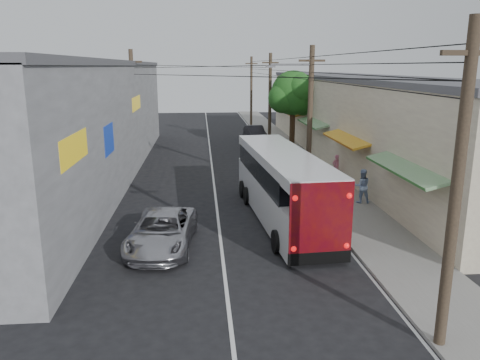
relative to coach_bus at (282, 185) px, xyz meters
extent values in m
plane|color=black|center=(-2.92, -8.40, -1.64)|extent=(120.00, 120.00, 0.00)
cube|color=slate|center=(3.58, 11.60, -1.58)|extent=(3.00, 80.00, 0.12)
cube|color=beige|center=(8.08, 13.60, 1.36)|extent=(6.00, 40.00, 6.00)
cube|color=#4C4C51|center=(8.08, 13.60, 4.46)|extent=(6.20, 40.00, 0.30)
cube|color=#186D18|center=(4.78, -2.40, 1.26)|extent=(1.39, 6.00, 0.46)
cube|color=#BE5C16|center=(4.78, 5.60, 1.26)|extent=(1.39, 6.00, 0.46)
cube|color=#186D18|center=(4.78, 13.60, 1.26)|extent=(1.39, 6.00, 0.46)
cube|color=#BE5C16|center=(4.78, 21.60, 1.26)|extent=(1.39, 6.00, 0.46)
cube|color=#186D18|center=(4.78, 29.60, 1.26)|extent=(1.39, 6.00, 0.46)
cube|color=gray|center=(-11.42, 9.60, 1.86)|extent=(7.00, 36.00, 7.00)
cube|color=#4C4C51|center=(-11.42, 9.60, 5.46)|extent=(7.20, 36.00, 0.30)
cube|color=yellow|center=(-7.97, -4.40, 2.56)|extent=(0.12, 3.50, 1.00)
cube|color=#1433A5|center=(-7.97, 1.60, 1.96)|extent=(0.12, 2.20, 1.40)
cube|color=yellow|center=(-7.97, 11.60, 2.86)|extent=(0.12, 4.00, 0.90)
cylinder|color=#473828|center=(2.28, -10.40, 2.36)|extent=(0.28, 0.28, 8.00)
cube|color=#473828|center=(2.28, -10.40, 5.56)|extent=(1.40, 0.12, 0.12)
cylinder|color=#473828|center=(2.28, 4.60, 2.36)|extent=(0.28, 0.28, 8.00)
cube|color=#473828|center=(2.28, 4.60, 5.56)|extent=(1.40, 0.12, 0.12)
cylinder|color=#473828|center=(2.28, 19.60, 2.36)|extent=(0.28, 0.28, 8.00)
cube|color=#473828|center=(2.28, 19.60, 5.56)|extent=(1.40, 0.12, 0.12)
cylinder|color=#473828|center=(2.28, 34.60, 2.36)|extent=(0.28, 0.28, 8.00)
cube|color=#473828|center=(2.28, 34.60, 5.56)|extent=(1.40, 0.12, 0.12)
cylinder|color=#473828|center=(-8.12, 11.60, 2.36)|extent=(0.28, 0.28, 8.00)
cube|color=#473828|center=(-8.12, 11.60, 5.56)|extent=(1.40, 0.12, 0.12)
cylinder|color=#59595E|center=(1.18, 4.60, 5.36)|extent=(2.20, 0.10, 0.10)
cube|color=#59595E|center=(0.08, 4.60, 5.26)|extent=(0.50, 0.18, 0.12)
cylinder|color=#3F2B19|center=(3.88, 17.60, 0.36)|extent=(0.44, 0.44, 4.00)
sphere|color=#124714|center=(3.88, 17.60, 3.16)|extent=(3.60, 3.60, 3.60)
sphere|color=#124714|center=(4.88, 18.20, 2.56)|extent=(2.60, 2.60, 2.60)
sphere|color=#124714|center=(2.98, 17.20, 2.76)|extent=(2.40, 2.40, 2.40)
sphere|color=#124714|center=(4.28, 16.60, 3.56)|extent=(2.20, 2.20, 2.20)
sphere|color=#124714|center=(3.58, 18.50, 3.36)|extent=(2.00, 2.00, 2.00)
cube|color=silver|center=(0.01, -0.09, -0.60)|extent=(3.08, 11.03, 1.72)
cube|color=black|center=(-0.03, 0.36, 0.67)|extent=(2.96, 9.22, 0.91)
cube|color=silver|center=(0.01, -0.09, 1.30)|extent=(3.08, 11.03, 0.45)
cube|color=#680E09|center=(0.42, -5.54, 0.17)|extent=(2.25, 0.24, 2.63)
cube|color=black|center=(0.42, -5.54, -1.24)|extent=(2.27, 0.26, 0.45)
sphere|color=red|center=(-0.53, -5.64, -0.83)|extent=(0.20, 0.20, 0.20)
sphere|color=red|center=(1.37, -5.49, -0.83)|extent=(0.20, 0.20, 0.20)
sphere|color=red|center=(-0.53, -5.64, 0.99)|extent=(0.20, 0.20, 0.20)
sphere|color=red|center=(1.37, -5.49, 0.99)|extent=(0.20, 0.20, 0.20)
cylinder|color=black|center=(-0.84, -3.98, -1.19)|extent=(0.34, 0.93, 0.91)
cylinder|color=black|center=(1.42, -3.81, -1.19)|extent=(0.34, 0.93, 0.91)
cylinder|color=black|center=(-1.33, 2.54, -1.19)|extent=(0.34, 0.93, 0.91)
cylinder|color=black|center=(0.93, 2.71, -1.19)|extent=(0.34, 0.93, 0.91)
cylinder|color=black|center=(-1.43, 3.89, -1.19)|extent=(0.34, 0.93, 0.91)
cylinder|color=black|center=(0.83, 4.06, -1.19)|extent=(0.34, 0.93, 0.91)
imported|color=#B0AFB6|center=(-5.20, -3.13, -0.94)|extent=(2.79, 5.24, 1.40)
imported|color=#97979F|center=(1.68, 7.78, -0.85)|extent=(2.49, 5.58, 1.59)
imported|color=#2A2A2F|center=(1.68, 17.02, -0.90)|extent=(2.34, 4.58, 1.49)
imported|color=black|center=(1.47, 23.48, -0.93)|extent=(1.94, 4.46, 1.42)
imported|color=pink|center=(4.68, 7.35, -0.79)|extent=(0.63, 0.54, 1.48)
imported|color=#93ACD7|center=(4.47, 1.95, -0.65)|extent=(0.89, 0.71, 1.75)
camera|label=1|loc=(-3.61, -20.45, 5.28)|focal=35.00mm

